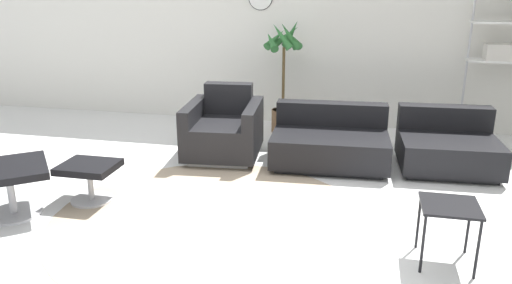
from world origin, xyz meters
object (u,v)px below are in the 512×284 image
couch_low (330,143)px  couch_second (447,148)px  ottoman (89,174)px  side_table (449,212)px  potted_plant (283,80)px  armchair_red (224,131)px

couch_low → couch_second: (1.18, 0.11, -0.00)m
ottoman → side_table: bearing=-7.8°
couch_second → side_table: couch_second is taller
couch_second → potted_plant: potted_plant is taller
couch_low → potted_plant: 1.34m
couch_second → side_table: bearing=79.4°
armchair_red → side_table: bearing=133.6°
side_table → potted_plant: bearing=119.1°
ottoman → side_table: size_ratio=1.09×
ottoman → side_table: side_table is taller
ottoman → potted_plant: potted_plant is taller
side_table → potted_plant: (-1.61, 2.88, 0.30)m
armchair_red → couch_low: (1.15, 0.01, -0.06)m
armchair_red → ottoman: bearing=55.2°
side_table → potted_plant: 3.31m
ottoman → couch_low: (1.96, 1.42, -0.03)m
ottoman → couch_low: couch_low is taller
armchair_red → couch_low: 1.16m
armchair_red → potted_plant: potted_plant is taller
side_table → potted_plant: size_ratio=0.30×
couch_second → side_table: (-0.26, -1.93, 0.16)m
ottoman → couch_low: 2.42m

